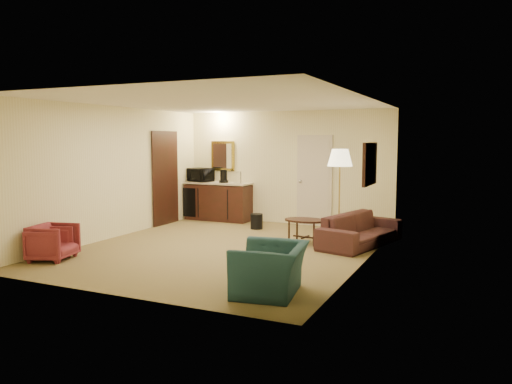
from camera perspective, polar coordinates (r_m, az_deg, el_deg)
ground at (r=9.05m, az=-3.48°, el=-6.42°), size 6.00×6.00×0.00m
room_walls at (r=9.57m, az=-1.89°, el=4.63°), size 5.02×6.01×2.61m
wetbar_cabinet at (r=12.11m, az=-4.34°, el=-1.06°), size 1.64×0.58×0.92m
sofa at (r=9.40m, az=11.87°, el=-3.66°), size 1.07×2.07×0.78m
teal_armchair at (r=6.34m, az=1.65°, el=-7.87°), size 0.78×1.06×0.85m
rose_chair_near at (r=8.73m, az=-22.54°, el=-5.37°), size 0.70×0.72×0.59m
rose_chair_far at (r=8.79m, az=-22.14°, el=-5.11°), size 0.71×0.74×0.64m
coffee_table at (r=9.45m, az=5.64°, el=-4.48°), size 0.87×0.65×0.46m
floor_lamp at (r=9.58m, az=9.50°, el=-0.40°), size 0.63×0.63×1.78m
waste_bin at (r=10.92m, az=0.07°, el=-3.38°), size 0.35×0.35×0.33m
microwave at (r=12.31m, az=-6.38°, el=2.13°), size 0.66×0.48×0.40m
coffee_maker at (r=11.92m, az=-3.71°, el=1.81°), size 0.20×0.20×0.31m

